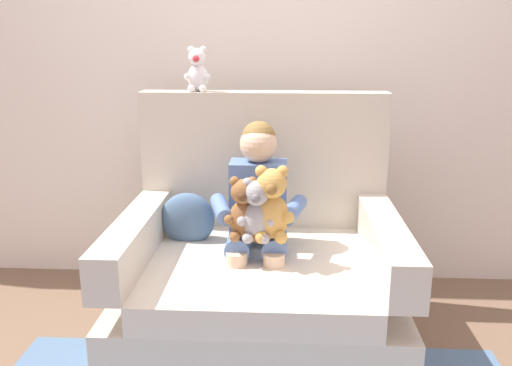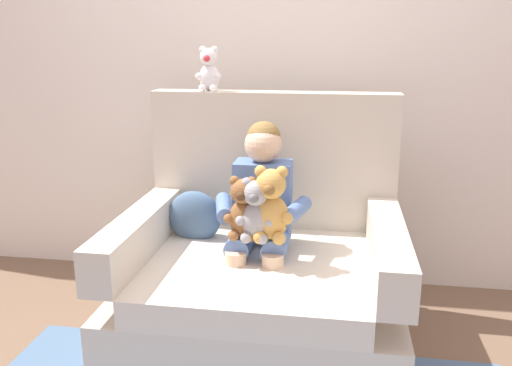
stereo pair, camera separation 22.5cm
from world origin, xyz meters
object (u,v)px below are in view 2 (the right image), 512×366
at_px(throw_pillow, 195,217).
at_px(seated_child, 261,204).
at_px(armchair, 263,274).
at_px(plush_honey, 271,206).
at_px(plush_white_on_backrest, 209,70).
at_px(plush_grey, 255,212).
at_px(plush_brown, 243,210).

bearing_deg(throw_pillow, seated_child, -16.61).
bearing_deg(throw_pillow, armchair, -20.56).
xyz_separation_m(plush_honey, plush_white_on_backrest, (-0.38, 0.51, 0.53)).
distance_m(seated_child, plush_white_on_backrest, 0.74).
xyz_separation_m(armchair, plush_grey, (-0.01, -0.15, 0.35)).
height_order(seated_child, plush_grey, seated_child).
distance_m(seated_child, plush_honey, 0.19).
bearing_deg(plush_grey, armchair, 105.66).
distance_m(plush_grey, plush_brown, 0.06).
height_order(seated_child, plush_honey, seated_child).
bearing_deg(plush_white_on_backrest, plush_grey, -45.05).
bearing_deg(throw_pillow, plush_brown, -42.53).
xyz_separation_m(armchair, plush_brown, (-0.07, -0.13, 0.35)).
bearing_deg(plush_honey, plush_brown, 173.85).
distance_m(plush_white_on_backrest, throw_pillow, 0.73).
bearing_deg(armchair, seated_child, 113.13).
bearing_deg(throw_pillow, plush_grey, -39.53).
bearing_deg(plush_brown, throw_pillow, 146.58).
height_order(plush_honey, plush_brown, plush_honey).
distance_m(armchair, throw_pillow, 0.43).
bearing_deg(seated_child, plush_honey, -67.13).
bearing_deg(plush_grey, throw_pillow, 159.63).
bearing_deg(armchair, plush_brown, -116.36).
relative_size(armchair, plush_grey, 4.48).
height_order(plush_grey, throw_pillow, plush_grey).
xyz_separation_m(armchair, plush_honey, (0.05, -0.14, 0.37)).
height_order(plush_white_on_backrest, throw_pillow, plush_white_on_backrest).
relative_size(armchair, plush_white_on_backrest, 5.60).
xyz_separation_m(armchair, seated_child, (-0.01, 0.03, 0.32)).
xyz_separation_m(plush_brown, throw_pillow, (-0.29, 0.26, -0.14)).
height_order(armchair, plush_honey, armchair).
xyz_separation_m(seated_child, plush_grey, (0.00, -0.18, 0.02)).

